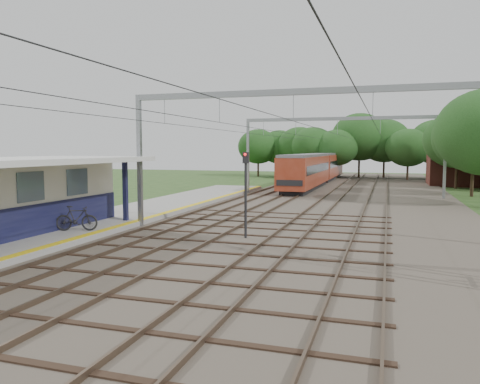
% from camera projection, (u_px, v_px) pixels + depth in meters
% --- Properties ---
extents(ballast_bed, '(18.00, 90.00, 0.10)m').
position_uv_depth(ballast_bed, '(340.00, 202.00, 36.51)').
color(ballast_bed, '#473D33').
rests_on(ballast_bed, ground).
extents(platform, '(5.00, 52.00, 0.35)m').
position_uv_depth(platform, '(89.00, 225.00, 24.77)').
color(platform, gray).
rests_on(platform, ground).
extents(yellow_stripe, '(0.45, 52.00, 0.01)m').
position_uv_depth(yellow_stripe, '(127.00, 224.00, 24.08)').
color(yellow_stripe, yellow).
rests_on(yellow_stripe, platform).
extents(rail_tracks, '(11.80, 88.00, 0.15)m').
position_uv_depth(rail_tracks, '(308.00, 200.00, 37.25)').
color(rail_tracks, brown).
rests_on(rail_tracks, ballast_bed).
extents(catenary_system, '(17.22, 88.00, 7.00)m').
position_uv_depth(catenary_system, '(325.00, 130.00, 31.72)').
color(catenary_system, gray).
rests_on(catenary_system, ground).
extents(tree_band, '(31.72, 30.88, 8.82)m').
position_uv_depth(tree_band, '(360.00, 144.00, 61.87)').
color(tree_band, '#382619').
rests_on(tree_band, ground).
extents(house_far, '(8.00, 6.12, 8.66)m').
position_uv_depth(house_far, '(466.00, 158.00, 53.50)').
color(house_far, brown).
rests_on(house_far, ground).
extents(bicycle, '(2.03, 1.17, 1.18)m').
position_uv_depth(bicycle, '(77.00, 218.00, 21.94)').
color(bicycle, black).
rests_on(bicycle, platform).
extents(train, '(2.72, 33.90, 3.59)m').
position_uv_depth(train, '(318.00, 167.00, 56.07)').
color(train, black).
rests_on(train, ballast_bed).
extents(signal_post, '(0.30, 0.27, 4.04)m').
position_uv_depth(signal_post, '(246.00, 186.00, 21.31)').
color(signal_post, black).
rests_on(signal_post, ground).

